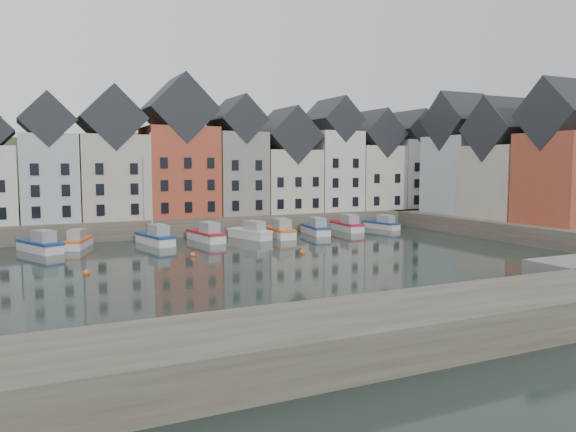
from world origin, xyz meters
TOP-DOWN VIEW (x-y plane):
  - ground at (0.00, 0.00)m, footprint 260.00×260.00m
  - far_quay at (0.00, 30.00)m, footprint 90.00×16.00m
  - right_quay at (37.00, 3.00)m, footprint 14.00×54.00m
  - near_wall at (-10.00, -22.00)m, footprint 50.00×6.00m
  - hillside at (0.02, 56.00)m, footprint 153.60×70.40m
  - far_terrace at (3.21, 28.00)m, footprint 72.37×8.16m
  - right_terrace at (36.00, 8.07)m, footprint 8.30×24.25m
  - mooring_buoys at (-4.00, 5.33)m, footprint 20.50×5.50m
  - boat_b at (-16.81, 16.87)m, footprint 4.33×6.58m
  - boat_c at (-13.20, 18.42)m, footprint 3.53×5.91m
  - boat_d at (-5.44, 17.31)m, footprint 3.27×6.65m
  - boat_e at (0.25, 17.37)m, footprint 2.88×6.63m
  - boat_f at (5.59, 17.41)m, footprint 3.69×6.37m
  - boat_g at (9.13, 17.03)m, footprint 2.55×6.67m
  - boat_h at (14.34, 17.72)m, footprint 2.76×6.33m
  - boat_i at (19.64, 19.04)m, footprint 2.34×6.44m
  - boat_j at (25.21, 19.02)m, footprint 2.61×5.68m

SIDE VIEW (x-z plane):
  - hillside at x=0.02m, z-range -49.96..14.04m
  - ground at x=0.00m, z-range 0.00..0.00m
  - mooring_buoys at x=-4.00m, z-range -0.10..0.40m
  - boat_j at x=25.21m, z-range -0.43..1.68m
  - boat_c at x=-13.20m, z-range -0.44..1.73m
  - boat_f at x=5.59m, z-range -0.47..1.86m
  - boat_h at x=14.34m, z-range -0.48..1.88m
  - boat_b at x=-16.81m, z-range -0.49..1.94m
  - boat_i at x=19.64m, z-range -0.49..1.94m
  - boat_e at x=0.25m, z-range -0.50..1.97m
  - boat_g at x=9.13m, z-range -0.51..2.00m
  - boat_d at x=-5.44m, z-range -5.31..6.89m
  - far_quay at x=0.00m, z-range 0.00..2.00m
  - right_quay at x=37.00m, z-range 0.00..2.00m
  - near_wall at x=-10.00m, z-range 0.00..2.00m
  - far_terrace at x=3.21m, z-range -0.01..17.76m
  - right_terrace at x=36.00m, z-range 0.73..17.10m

